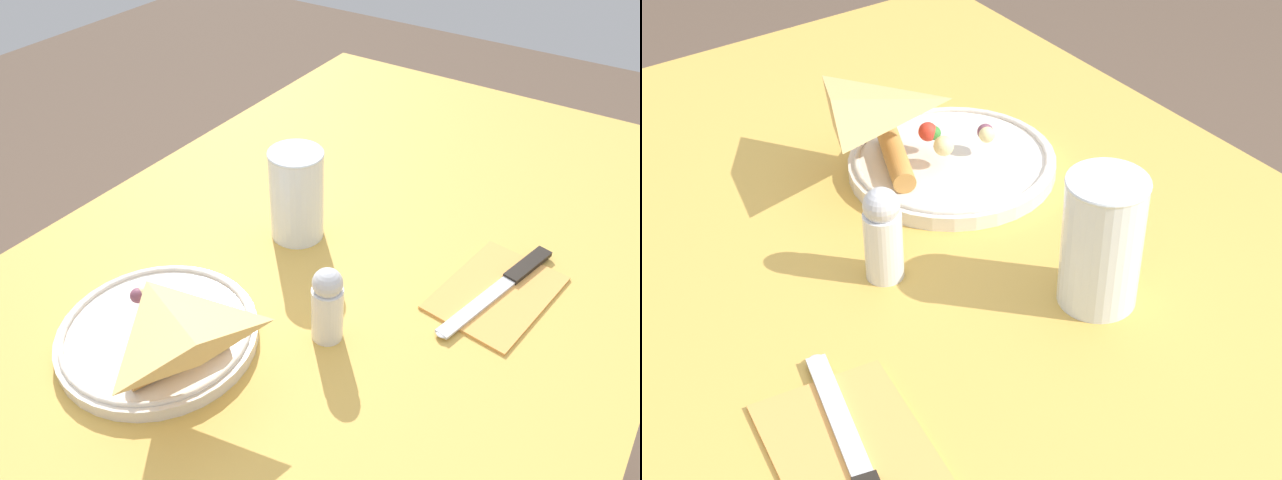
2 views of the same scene
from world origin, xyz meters
TOP-DOWN VIEW (x-y plane):
  - dining_table at (0.00, 0.00)m, footprint 1.28×0.76m
  - plate_pizza at (0.21, -0.09)m, footprint 0.22×0.22m
  - milk_glass at (-0.04, -0.08)m, footprint 0.07×0.07m
  - napkin_folded at (-0.07, 0.19)m, footprint 0.18×0.14m
  - butter_knife at (-0.08, 0.20)m, footprint 0.22×0.07m
  - salt_shaker at (0.10, 0.06)m, footprint 0.04×0.04m

SIDE VIEW (x-z plane):
  - dining_table at x=0.00m, z-range 0.28..1.06m
  - napkin_folded at x=-0.07m, z-range 0.78..0.78m
  - butter_knife at x=-0.08m, z-range 0.78..0.79m
  - plate_pizza at x=0.21m, z-range 0.77..0.82m
  - salt_shaker at x=0.10m, z-range 0.78..0.87m
  - milk_glass at x=-0.04m, z-range 0.77..0.90m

